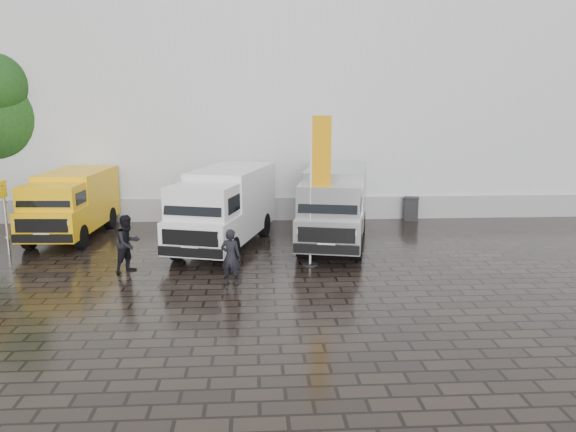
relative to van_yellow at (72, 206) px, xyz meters
name	(u,v)px	position (x,y,z in m)	size (l,w,h in m)	color
ground	(287,273)	(8.01, -5.14, -1.25)	(120.00, 120.00, 0.00)	black
exhibition_hall	(306,87)	(10.01, 10.86, 4.75)	(44.00, 16.00, 12.00)	silver
hall_plinth	(322,208)	(10.01, 2.81, -0.75)	(44.00, 0.15, 1.00)	gray
van_yellow	(72,206)	(0.00, 0.00, 0.00)	(2.09, 5.43, 2.50)	#FFBA0D
van_white	(224,209)	(5.94, -1.78, 0.14)	(2.13, 6.40, 2.77)	white
van_silver	(335,207)	(9.95, -1.61, 0.13)	(2.12, 6.37, 2.76)	#A6A8AB
flagpole	(317,180)	(8.97, -4.31, 1.51)	(0.88, 0.50, 4.95)	black
tree	(2,111)	(-3.99, 4.12, 3.51)	(4.13, 4.19, 7.42)	black
wheelie_bin	(411,208)	(13.97, 2.42, -0.73)	(0.63, 0.63, 1.05)	black
person_front	(231,257)	(6.33, -6.15, -0.43)	(0.60, 0.39, 1.64)	black
person_tent	(128,244)	(3.13, -4.69, -0.36)	(0.87, 0.68, 1.79)	black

